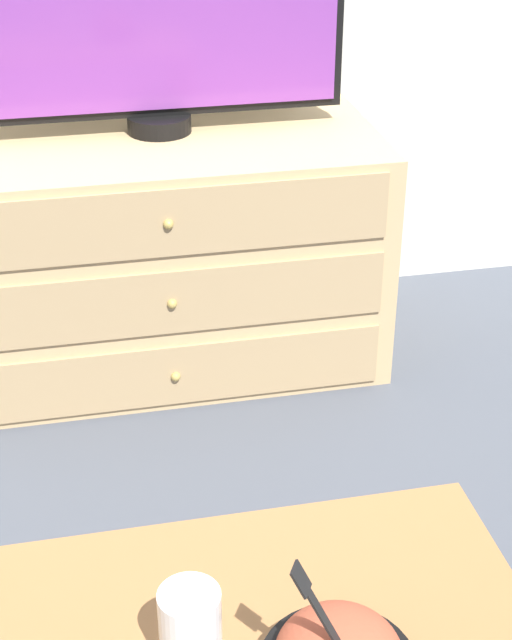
{
  "coord_description": "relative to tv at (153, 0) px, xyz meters",
  "views": [
    {
      "loc": [
        -0.19,
        -2.66,
        1.43
      ],
      "look_at": [
        0.06,
        -1.44,
        0.73
      ],
      "focal_mm": 55.0,
      "sensor_mm": 36.0,
      "label": 1
    }
  ],
  "objects": [
    {
      "name": "tv",
      "position": [
        0.0,
        0.0,
        0.0
      ],
      "size": [
        0.94,
        0.16,
        0.63
      ],
      "color": "black",
      "rests_on": "dresser"
    },
    {
      "name": "dresser",
      "position": [
        -0.03,
        -0.06,
        -0.64
      ],
      "size": [
        1.15,
        0.58,
        0.62
      ],
      "color": "tan",
      "rests_on": "ground_plane"
    },
    {
      "name": "drink_cup",
      "position": [
        -0.16,
        -1.58,
        -0.41
      ],
      "size": [
        0.08,
        0.08,
        0.11
      ],
      "color": "#9E6638",
      "rests_on": "coffee_table"
    },
    {
      "name": "ground_plane",
      "position": [
        -0.06,
        0.25,
        -0.95
      ],
      "size": [
        12.0,
        12.0,
        0.0
      ],
      "primitive_type": "plane",
      "color": "#474C56"
    }
  ]
}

